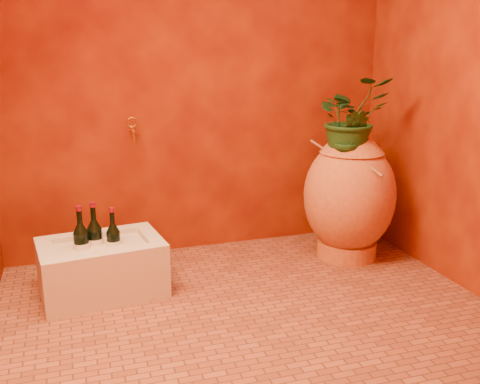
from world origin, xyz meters
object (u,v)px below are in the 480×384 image
object	(u,v)px
amphora	(349,195)
wine_bottle_b	(82,246)
stone_basin	(102,268)
wall_tap	(132,129)
wine_bottle_a	(95,241)
wine_bottle_c	(114,243)

from	to	relation	value
amphora	wine_bottle_b	xyz separation A→B (m)	(-1.64, -0.07, -0.12)
amphora	stone_basin	size ratio (longest dim) A/B	1.19
amphora	wall_tap	world-z (taller)	wall_tap
wine_bottle_a	wine_bottle_b	distance (m)	0.09
stone_basin	wine_bottle_a	distance (m)	0.15
wine_bottle_a	wine_bottle_b	bearing A→B (deg)	-146.87
wine_bottle_b	wall_tap	xyz separation A→B (m)	(0.35, 0.46, 0.55)
wine_bottle_c	amphora	bearing A→B (deg)	1.95
wall_tap	amphora	bearing A→B (deg)	-17.05
wine_bottle_b	wall_tap	distance (m)	0.80
amphora	stone_basin	xyz separation A→B (m)	(-1.54, -0.06, -0.27)
wine_bottle_a	wine_bottle_c	bearing A→B (deg)	-17.28
wine_bottle_b	wall_tap	world-z (taller)	wall_tap
stone_basin	wine_bottle_c	distance (m)	0.15
amphora	wall_tap	bearing A→B (deg)	162.95
wine_bottle_c	wall_tap	world-z (taller)	wall_tap
amphora	wine_bottle_c	world-z (taller)	amphora
wine_bottle_c	wine_bottle_b	bearing A→B (deg)	-174.12
wine_bottle_b	wine_bottle_c	bearing A→B (deg)	5.88
wine_bottle_a	wall_tap	size ratio (longest dim) A/B	2.23
wine_bottle_b	wine_bottle_c	size ratio (longest dim) A/B	1.10
stone_basin	wine_bottle_a	size ratio (longest dim) A/B	2.02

